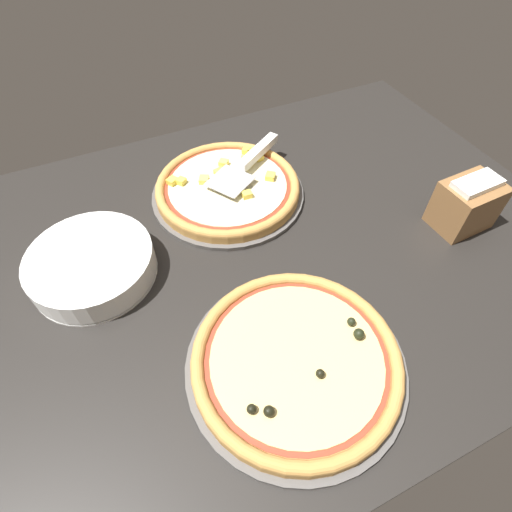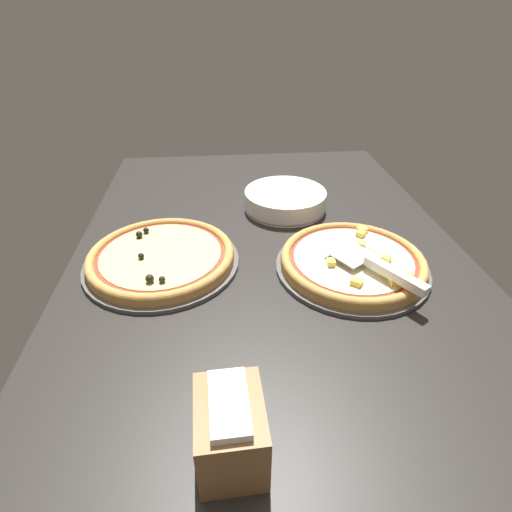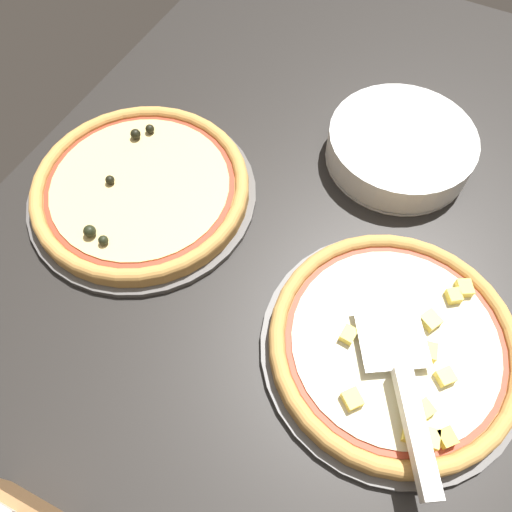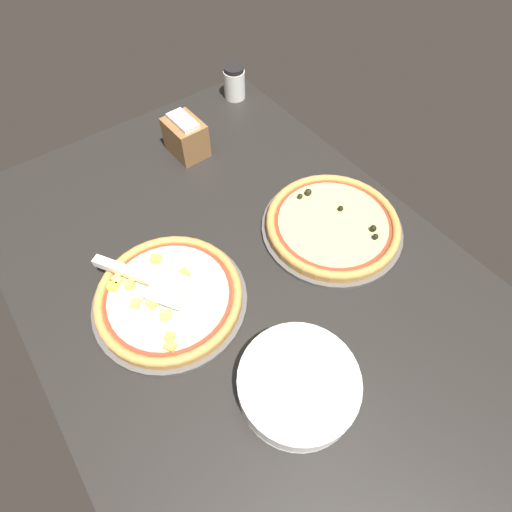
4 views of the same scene
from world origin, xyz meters
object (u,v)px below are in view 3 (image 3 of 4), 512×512
pizza_back (141,187)px  serving_spatula (410,409)px  pizza_front (395,343)px  plate_stack (400,147)px

pizza_back → serving_spatula: 50.01cm
pizza_front → pizza_back: pizza_back is taller
serving_spatula → plate_stack: 42.98cm
pizza_back → pizza_front: bearing=-98.0°
serving_spatula → pizza_back: bearing=73.4°
plate_stack → serving_spatula: bearing=-160.1°
serving_spatula → plate_stack: serving_spatula is taller
pizza_front → serving_spatula: serving_spatula is taller
pizza_front → serving_spatula: (-8.08, -4.04, 2.83)cm
pizza_back → plate_stack: plate_stack is taller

